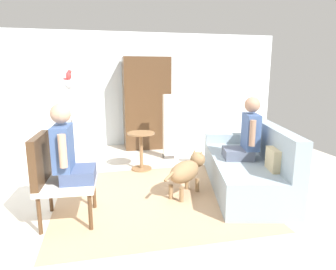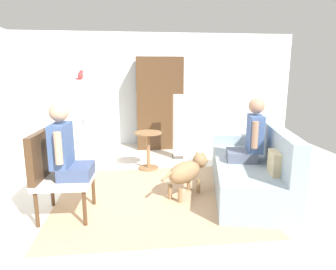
% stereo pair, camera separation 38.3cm
% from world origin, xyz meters
% --- Properties ---
extents(ground_plane, '(7.45, 7.45, 0.00)m').
position_xyz_m(ground_plane, '(0.00, 0.00, 0.00)').
color(ground_plane, beige).
extents(back_wall, '(6.65, 0.12, 2.54)m').
position_xyz_m(back_wall, '(0.00, 3.16, 1.27)').
color(back_wall, silver).
rests_on(back_wall, ground).
extents(area_rug, '(2.58, 2.40, 0.01)m').
position_xyz_m(area_rug, '(-0.17, -0.01, 0.00)').
color(area_rug, tan).
rests_on(area_rug, ground).
extents(couch, '(1.35, 2.25, 0.94)m').
position_xyz_m(couch, '(1.22, 0.06, 0.32)').
color(couch, '#8EA0AD').
rests_on(couch, ground).
extents(armchair, '(0.64, 0.66, 1.00)m').
position_xyz_m(armchair, '(-1.36, -0.39, 0.58)').
color(armchair, '#4C331E').
rests_on(armchair, ground).
extents(person_on_couch, '(0.53, 0.53, 0.88)m').
position_xyz_m(person_on_couch, '(1.17, 0.05, 0.80)').
color(person_on_couch, '#535A6E').
extents(person_on_armchair, '(0.44, 0.57, 0.87)m').
position_xyz_m(person_on_armchair, '(-1.20, -0.39, 0.82)').
color(person_on_armchair, '#405076').
extents(round_end_table, '(0.47, 0.47, 0.66)m').
position_xyz_m(round_end_table, '(-0.19, 1.20, 0.38)').
color(round_end_table, olive).
rests_on(round_end_table, ground).
extents(dog, '(0.73, 0.67, 0.56)m').
position_xyz_m(dog, '(0.28, 0.02, 0.35)').
color(dog, olive).
rests_on(dog, ground).
extents(bird_cage_stand, '(0.40, 0.40, 1.53)m').
position_xyz_m(bird_cage_stand, '(-1.37, 1.79, 0.78)').
color(bird_cage_stand, silver).
rests_on(bird_cage_stand, ground).
extents(parrot, '(0.17, 0.10, 0.18)m').
position_xyz_m(parrot, '(-1.36, 1.79, 1.61)').
color(parrot, red).
rests_on(parrot, bird_cage_stand).
extents(column_lamp, '(0.20, 0.20, 1.25)m').
position_xyz_m(column_lamp, '(0.42, 1.82, 0.62)').
color(column_lamp, '#4C4742').
rests_on(column_lamp, ground).
extents(armoire_cabinet, '(1.00, 0.56, 1.98)m').
position_xyz_m(armoire_cabinet, '(0.14, 2.75, 0.99)').
color(armoire_cabinet, '#4C331E').
rests_on(armoire_cabinet, ground).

